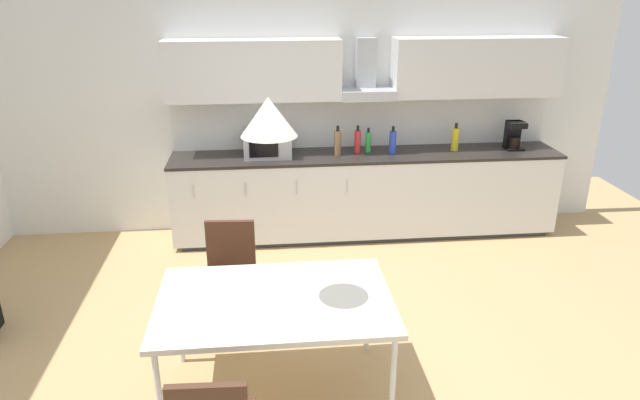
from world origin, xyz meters
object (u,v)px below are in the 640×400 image
(coffee_maker, at_px, (514,135))
(pendant_lamp, at_px, (269,117))
(chair_far_left, at_px, (230,266))
(bottle_green, at_px, (368,142))
(bottle_blue, at_px, (393,142))
(dining_table, at_px, (275,304))
(microwave, at_px, (267,143))
(bottle_yellow, at_px, (455,139))
(bottle_red, at_px, (358,141))
(bottle_brown, at_px, (338,143))

(coffee_maker, distance_m, pendant_lamp, 3.76)
(chair_far_left, relative_size, pendant_lamp, 2.72)
(bottle_green, height_order, chair_far_left, bottle_green)
(bottle_blue, height_order, chair_far_left, bottle_blue)
(bottle_green, bearing_deg, dining_table, -112.21)
(microwave, height_order, chair_far_left, microwave)
(coffee_maker, bearing_deg, bottle_yellow, -179.45)
(dining_table, bearing_deg, bottle_red, 69.89)
(bottle_yellow, bearing_deg, microwave, -179.42)
(coffee_maker, distance_m, dining_table, 3.68)
(pendant_lamp, bearing_deg, bottle_green, 67.79)
(dining_table, bearing_deg, bottle_brown, 73.94)
(bottle_blue, bearing_deg, chair_far_left, -134.56)
(bottle_blue, bearing_deg, pendant_lamp, -117.37)
(bottle_blue, bearing_deg, dining_table, -117.37)
(bottle_red, relative_size, bottle_blue, 1.01)
(bottle_brown, bearing_deg, pendant_lamp, -106.06)
(bottle_green, bearing_deg, bottle_blue, -16.44)
(microwave, distance_m, bottle_brown, 0.72)
(bottle_green, xyz_separation_m, bottle_yellow, (0.93, -0.03, 0.02))
(dining_table, bearing_deg, chair_far_left, 110.82)
(bottle_green, relative_size, pendant_lamp, 0.81)
(bottle_brown, xyz_separation_m, pendant_lamp, (-0.72, -2.51, 0.85))
(bottle_green, height_order, dining_table, bottle_green)
(bottle_brown, relative_size, bottle_red, 1.06)
(microwave, relative_size, bottle_brown, 1.57)
(microwave, distance_m, bottle_yellow, 1.98)
(microwave, bearing_deg, pendant_lamp, -90.06)
(microwave, xyz_separation_m, bottle_blue, (1.30, -0.02, -0.02))
(coffee_maker, height_order, bottle_red, coffee_maker)
(bottle_yellow, xyz_separation_m, bottle_red, (-1.04, 0.02, -0.00))
(coffee_maker, relative_size, pendant_lamp, 0.94)
(bottle_yellow, xyz_separation_m, bottle_blue, (-0.68, -0.04, -0.00))
(bottle_yellow, xyz_separation_m, dining_table, (-1.98, -2.55, -0.34))
(bottle_blue, bearing_deg, bottle_green, 163.56)
(bottle_yellow, relative_size, chair_far_left, 0.34)
(bottle_yellow, height_order, pendant_lamp, pendant_lamp)
(coffee_maker, distance_m, bottle_brown, 1.90)
(chair_far_left, bearing_deg, bottle_brown, 57.57)
(pendant_lamp, bearing_deg, microwave, 89.94)
(bottle_green, relative_size, chair_far_left, 0.30)
(bottle_blue, bearing_deg, microwave, 179.23)
(bottle_brown, height_order, dining_table, bottle_brown)
(bottle_brown, relative_size, bottle_blue, 1.07)
(coffee_maker, relative_size, dining_table, 0.20)
(bottle_yellow, bearing_deg, bottle_red, 179.05)
(dining_table, bearing_deg, bottle_green, 67.79)
(dining_table, bearing_deg, bottle_blue, 62.63)
(bottle_brown, bearing_deg, bottle_red, 14.23)
(bottle_red, height_order, bottle_blue, bottle_red)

